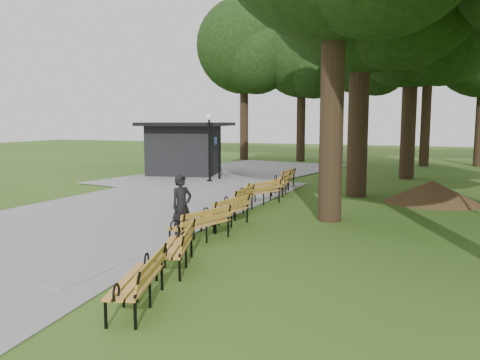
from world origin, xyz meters
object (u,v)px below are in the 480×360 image
at_px(bench_3, 225,212).
at_px(lawn_tree_4, 413,10).
at_px(person, 182,206).
at_px(bench_0, 136,281).
at_px(kiosk, 184,149).
at_px(bench_5, 259,192).
at_px(bench_6, 280,184).
at_px(bench_1, 175,247).
at_px(bench_7, 283,179).
at_px(bench_2, 200,224).
at_px(dirt_mound, 432,192).
at_px(bench_4, 237,200).
at_px(lamp_post, 209,133).

distance_m(bench_3, lawn_tree_4, 16.74).
height_order(person, bench_0, person).
distance_m(kiosk, bench_3, 13.66).
height_order(bench_5, lawn_tree_4, lawn_tree_4).
bearing_deg(bench_6, bench_3, -5.18).
distance_m(person, bench_1, 2.61).
height_order(bench_7, lawn_tree_4, lawn_tree_4).
distance_m(bench_3, bench_5, 3.90).
bearing_deg(lawn_tree_4, bench_2, -104.70).
bearing_deg(bench_2, person, -90.00).
bearing_deg(bench_1, dirt_mound, 135.10).
height_order(bench_0, bench_5, same).
xyz_separation_m(bench_2, bench_7, (-0.82, 10.01, 0.00)).
bearing_deg(bench_3, bench_4, -155.22).
bearing_deg(bench_6, bench_1, -2.95).
xyz_separation_m(bench_5, bench_7, (-0.39, 4.32, 0.00)).
distance_m(bench_5, bench_6, 2.58).
bearing_deg(bench_1, bench_3, 168.96).
xyz_separation_m(person, bench_5, (0.19, 5.49, -0.38)).
distance_m(bench_5, bench_7, 4.34).
distance_m(bench_0, bench_1, 2.14).
xyz_separation_m(kiosk, bench_2, (7.54, -13.22, -1.02)).
distance_m(kiosk, bench_2, 15.25).
height_order(dirt_mound, bench_1, bench_1).
bearing_deg(bench_0, lawn_tree_4, 153.58).
bearing_deg(bench_3, bench_1, 20.88).
height_order(kiosk, bench_4, kiosk).
bearing_deg(bench_2, bench_7, -157.66).
bearing_deg(lamp_post, lawn_tree_4, 29.38).
relative_size(bench_2, bench_5, 1.00).
distance_m(kiosk, bench_0, 19.43).
relative_size(bench_0, lawn_tree_4, 0.15).
bearing_deg(bench_7, bench_6, 16.12).
bearing_deg(bench_5, bench_2, 29.56).
bearing_deg(bench_1, bench_6, 165.35).
distance_m(lamp_post, lawn_tree_4, 11.98).
bearing_deg(person, lawn_tree_4, 10.50).
bearing_deg(dirt_mound, bench_2, -123.20).
distance_m(bench_0, bench_6, 12.57).
bearing_deg(bench_0, person, -177.83).
distance_m(bench_2, bench_5, 5.71).
bearing_deg(bench_7, lawn_tree_4, 142.45).
bearing_deg(bench_6, dirt_mound, 81.97).
xyz_separation_m(person, bench_7, (-0.20, 9.81, -0.38)).
height_order(bench_4, bench_7, same).
height_order(dirt_mound, lawn_tree_4, lawn_tree_4).
bearing_deg(kiosk, bench_4, -65.35).
xyz_separation_m(dirt_mound, bench_7, (-6.22, 1.75, 0.02)).
xyz_separation_m(kiosk, bench_7, (6.72, -3.22, -1.02)).
bearing_deg(lawn_tree_4, lamp_post, -150.62).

